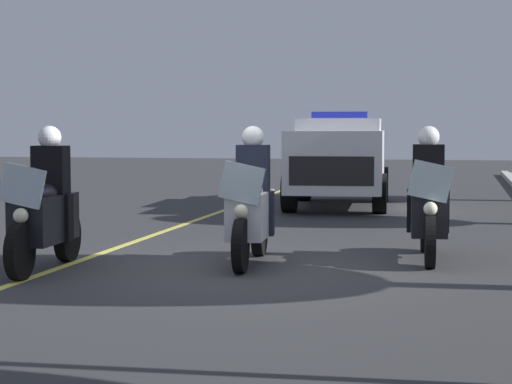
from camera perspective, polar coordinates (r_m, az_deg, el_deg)
The scene contains 6 objects.
ground_plane at distance 11.06m, azimuth -0.53°, elevation -4.82°, with size 80.00×80.00×0.00m, color #333335.
lane_stripe_center at distance 11.76m, azimuth -11.34°, elevation -4.35°, with size 48.00×0.12×0.01m, color #E0D14C.
police_motorcycle_lead_left at distance 11.22m, azimuth -12.90°, elevation -1.19°, with size 2.14×0.61×1.72m.
police_motorcycle_lead_right at distance 11.46m, azimuth -0.33°, elevation -0.99°, with size 2.14×0.61×1.72m.
police_motorcycle_trailing at distance 12.02m, azimuth 10.61°, elevation -0.83°, with size 2.14×0.61×1.72m.
police_suv at distance 19.98m, azimuth 5.17°, elevation 2.15°, with size 5.01×2.33×2.05m.
Camera 1 is at (10.65, 2.44, 1.68)m, focal length 64.70 mm.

